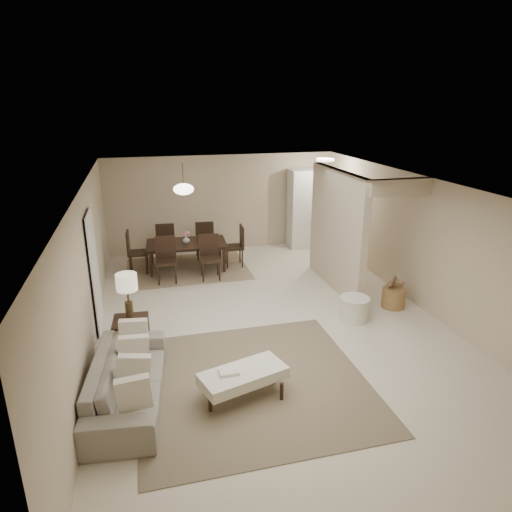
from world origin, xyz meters
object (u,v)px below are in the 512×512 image
object	(u,v)px
dining_table	(187,256)
round_pouf	(354,309)
side_table	(132,336)
pantry_cabinet	(311,208)
wicker_basket	(393,298)
sofa	(128,380)
ottoman_bench	(243,376)

from	to	relation	value
dining_table	round_pouf	bearing A→B (deg)	-48.73
side_table	dining_table	bearing A→B (deg)	70.68
pantry_cabinet	wicker_basket	world-z (taller)	pantry_cabinet
sofa	dining_table	xyz separation A→B (m)	(1.32, 4.87, 0.00)
side_table	round_pouf	bearing A→B (deg)	2.98
sofa	side_table	size ratio (longest dim) A/B	3.77
pantry_cabinet	ottoman_bench	xyz separation A→B (m)	(-3.31, -6.21, -0.72)
sofa	round_pouf	size ratio (longest dim) A/B	4.03
round_pouf	wicker_basket	distance (m)	1.02
pantry_cabinet	ottoman_bench	world-z (taller)	pantry_cabinet
round_pouf	sofa	bearing A→B (deg)	-159.85
sofa	side_table	xyz separation A→B (m)	(0.05, 1.25, -0.03)
ottoman_bench	side_table	xyz separation A→B (m)	(-1.44, 1.55, -0.04)
pantry_cabinet	sofa	xyz separation A→B (m)	(-4.80, -5.91, -0.73)
wicker_basket	side_table	bearing A→B (deg)	-174.12
ottoman_bench	dining_table	distance (m)	5.17
ottoman_bench	dining_table	world-z (taller)	dining_table
wicker_basket	ottoman_bench	bearing A→B (deg)	-149.24
ottoman_bench	wicker_basket	size ratio (longest dim) A/B	2.81
pantry_cabinet	sofa	size ratio (longest dim) A/B	0.95
ottoman_bench	wicker_basket	world-z (taller)	ottoman_bench
side_table	wicker_basket	bearing A→B (deg)	5.88
sofa	ottoman_bench	bearing A→B (deg)	-94.88
ottoman_bench	dining_table	xyz separation A→B (m)	(-0.18, 5.17, -0.01)
dining_table	sofa	bearing A→B (deg)	-101.82
pantry_cabinet	wicker_basket	xyz separation A→B (m)	(0.15, -4.15, -0.86)
pantry_cabinet	dining_table	world-z (taller)	pantry_cabinet
ottoman_bench	side_table	world-z (taller)	side_table
pantry_cabinet	sofa	world-z (taller)	pantry_cabinet
sofa	ottoman_bench	distance (m)	1.52
round_pouf	wicker_basket	world-z (taller)	round_pouf
ottoman_bench	wicker_basket	distance (m)	4.03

